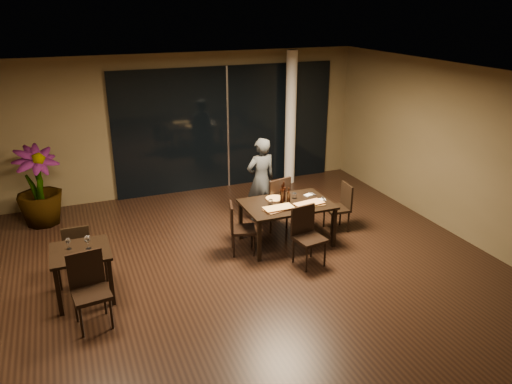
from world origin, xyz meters
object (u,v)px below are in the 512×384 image
(chair_main_right, at_px, (341,205))
(chair_side_near, at_px, (89,285))
(potted_plant, at_px, (38,186))
(bottle_c, at_px, (284,192))
(chair_main_far, at_px, (276,200))
(bottle_b, at_px, (289,195))
(diner, at_px, (261,180))
(bottle_a, at_px, (282,194))
(chair_main_left, at_px, (238,226))
(chair_main_near, at_px, (307,232))
(main_table, at_px, (287,207))
(side_table, at_px, (81,258))
(chair_side_far, at_px, (77,247))

(chair_main_right, relative_size, chair_side_near, 0.89)
(potted_plant, xyz_separation_m, bottle_c, (3.94, -2.33, 0.17))
(chair_side_near, bearing_deg, bottle_c, 13.73)
(chair_main_far, distance_m, bottle_b, 0.65)
(diner, xyz_separation_m, bottle_a, (-0.04, -1.04, 0.10))
(bottle_c, bearing_deg, chair_main_left, -170.72)
(chair_main_far, height_order, potted_plant, potted_plant)
(chair_main_near, bearing_deg, main_table, 80.94)
(chair_main_left, xyz_separation_m, bottle_a, (0.84, 0.09, 0.42))
(chair_main_right, distance_m, diner, 1.57)
(bottle_b, bearing_deg, potted_plant, 148.90)
(bottle_a, bearing_deg, chair_side_near, -159.72)
(chair_main_left, bearing_deg, side_table, 116.06)
(bottle_b, height_order, bottle_c, bottle_c)
(chair_side_near, height_order, bottle_a, bottle_a)
(potted_plant, bearing_deg, chair_main_left, -39.02)
(bottle_a, bearing_deg, chair_side_far, 177.99)
(chair_main_right, height_order, chair_side_far, chair_main_right)
(bottle_a, bearing_deg, chair_main_far, 77.28)
(chair_main_near, height_order, chair_main_right, chair_main_near)
(diner, height_order, bottle_b, diner)
(side_table, distance_m, chair_side_near, 0.66)
(chair_main_far, bearing_deg, bottle_b, 74.21)
(side_table, distance_m, diner, 3.73)
(chair_main_right, height_order, diner, diner)
(chair_main_right, bearing_deg, potted_plant, -109.55)
(chair_side_near, relative_size, bottle_a, 3.03)
(chair_main_near, relative_size, chair_side_near, 0.96)
(chair_main_near, distance_m, bottle_b, 0.86)
(diner, relative_size, bottle_c, 4.73)
(chair_side_near, xyz_separation_m, bottle_b, (3.39, 1.19, 0.33))
(chair_main_left, xyz_separation_m, chair_side_near, (-2.45, -1.12, 0.06))
(chair_main_left, height_order, bottle_a, bottle_a)
(bottle_b, relative_size, bottle_c, 0.76)
(bottle_a, relative_size, bottle_b, 1.24)
(potted_plant, bearing_deg, chair_side_far, -76.85)
(side_table, relative_size, chair_main_far, 0.79)
(side_table, relative_size, bottle_b, 3.04)
(main_table, height_order, chair_side_far, chair_side_far)
(chair_side_far, bearing_deg, bottle_c, 179.91)
(chair_side_near, xyz_separation_m, bottle_c, (3.33, 1.27, 0.37))
(potted_plant, xyz_separation_m, bottle_a, (3.89, -2.39, 0.16))
(bottle_a, xyz_separation_m, bottle_c, (0.05, 0.06, 0.01))
(chair_main_right, relative_size, potted_plant, 0.59)
(chair_main_near, height_order, chair_side_near, chair_side_near)
(side_table, distance_m, bottle_b, 3.49)
(side_table, height_order, bottle_c, bottle_c)
(chair_side_near, bearing_deg, chair_main_right, 8.90)
(main_table, relative_size, chair_main_far, 1.48)
(bottle_c, bearing_deg, chair_main_far, 81.77)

